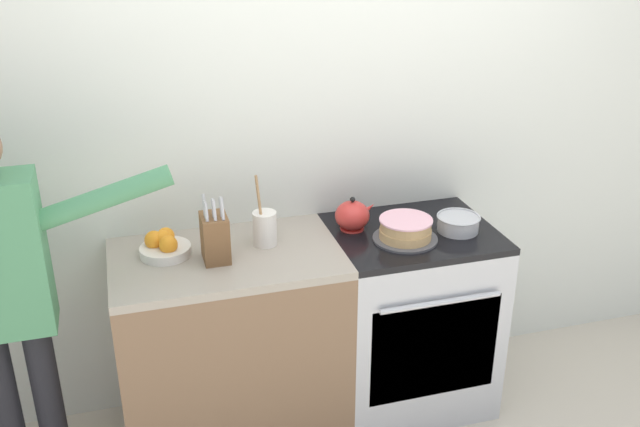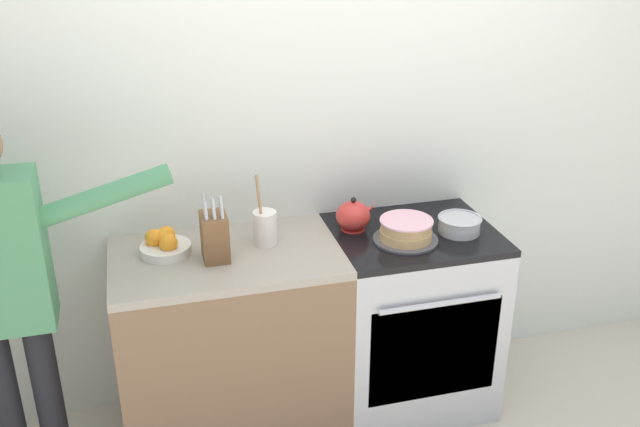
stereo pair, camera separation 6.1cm
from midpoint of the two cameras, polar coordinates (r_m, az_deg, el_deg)
name	(u,v)px [view 2 (the right image)]	position (r m, az deg, el deg)	size (l,w,h in m)	color
wall_back	(343,128)	(3.24, 2.43, 6.88)	(8.00, 0.04, 2.60)	silver
counter_cabinet	(231,344)	(3.21, -6.55, -10.35)	(0.96, 0.59, 0.90)	brown
stove_range	(409,318)	(3.40, 7.68, -8.28)	(0.72, 0.63, 0.90)	#B7BABF
layer_cake	(406,231)	(3.08, 7.46, -1.38)	(0.28, 0.28, 0.10)	#4C4C51
tea_kettle	(354,216)	(3.16, 3.25, -0.20)	(0.19, 0.15, 0.15)	red
mixing_bowl	(459,224)	(3.20, 11.62, -0.87)	(0.19, 0.19, 0.07)	#B7BABF
knife_block	(215,236)	(2.91, -7.84, -1.79)	(0.10, 0.14, 0.28)	brown
utensil_crock	(265,227)	(3.02, -3.87, -1.09)	(0.10, 0.10, 0.31)	silver
fruit_bowl	(164,244)	(3.02, -11.79, -2.39)	(0.21, 0.21, 0.10)	silver
person_baker	(6,283)	(2.92, -23.26, -5.16)	(0.91, 0.20, 1.56)	black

